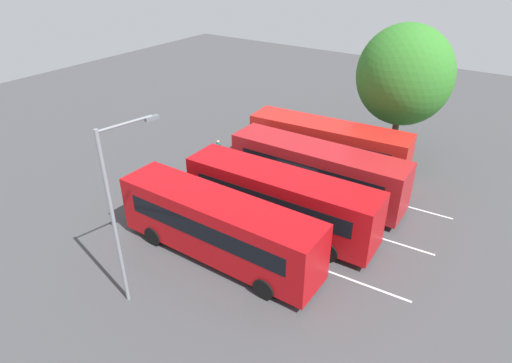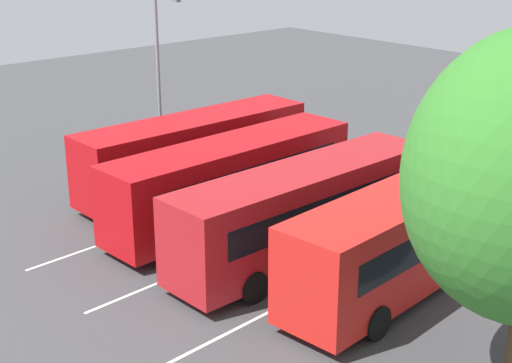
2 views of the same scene
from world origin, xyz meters
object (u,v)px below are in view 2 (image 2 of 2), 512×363
at_px(pedestrian, 449,185).
at_px(bus_center_left, 305,209).
at_px(bus_far_right, 195,152).
at_px(bus_center_right, 232,180).
at_px(bus_far_left, 412,233).
at_px(street_lamp, 160,67).

bearing_deg(pedestrian, bus_center_left, 8.59).
xyz_separation_m(bus_center_left, bus_far_right, (1.24, 7.55, 0.00)).
relative_size(bus_far_right, pedestrian, 6.57).
bearing_deg(bus_center_right, bus_far_right, 71.16).
distance_m(bus_far_left, street_lamp, 15.68).
height_order(bus_far_left, pedestrian, bus_far_left).
bearing_deg(bus_center_left, street_lamp, 76.71).
relative_size(pedestrian, street_lamp, 0.20).
distance_m(bus_far_right, street_lamp, 5.22).
height_order(bus_far_left, bus_center_left, same).
xyz_separation_m(bus_far_left, bus_far_right, (0.21, 11.13, 0.00)).
bearing_deg(bus_far_left, bus_center_right, 92.67).
xyz_separation_m(bus_center_left, street_lamp, (2.60, 11.78, 2.74)).
bearing_deg(pedestrian, bus_center_right, -17.88).
bearing_deg(bus_far_right, bus_center_right, -106.92).
distance_m(bus_far_right, pedestrian, 10.30).
xyz_separation_m(bus_far_left, pedestrian, (6.61, 3.11, -0.84)).
bearing_deg(street_lamp, bus_center_left, -1.01).
bearing_deg(bus_center_left, pedestrian, -4.41).
distance_m(bus_far_left, bus_far_right, 11.14).
xyz_separation_m(bus_center_right, bus_far_right, (1.13, 3.67, 0.00)).
height_order(bus_far_right, pedestrian, bus_far_right).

